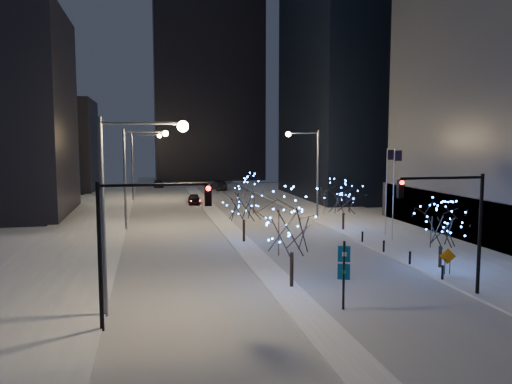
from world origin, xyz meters
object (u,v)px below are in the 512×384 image
object	(u,v)px
construction_sign	(448,259)
wayfinding_sign	(344,268)
car_near	(194,199)
street_lamp_w_near	(124,188)
car_mid	(219,186)
holiday_tree_plaza_near	(441,226)
street_lamp_w_far	(140,157)
holiday_tree_median_far	(244,200)
traffic_signal_east	(456,214)
holiday_tree_plaza_far	(344,198)
street_lamp_w_mid	(136,165)
car_far	(158,184)
street_lamp_east	(310,162)
holiday_tree_median_near	(292,224)
traffic_signal_west	(134,229)

from	to	relation	value
construction_sign	wayfinding_sign	bearing A→B (deg)	-135.03
car_near	street_lamp_w_near	bearing A→B (deg)	-97.23
car_mid	holiday_tree_plaza_near	xyz separation A→B (m)	(7.15, -58.34, 2.21)
street_lamp_w_far	construction_sign	xyz separation A→B (m)	(20.13, -47.00, -5.31)
holiday_tree_median_far	construction_sign	world-z (taller)	holiday_tree_median_far
traffic_signal_east	holiday_tree_plaza_far	world-z (taller)	traffic_signal_east
street_lamp_w_near	street_lamp_w_mid	bearing A→B (deg)	90.00
car_mid	car_far	bearing A→B (deg)	-44.45
street_lamp_east	holiday_tree_median_far	size ratio (longest dim) A/B	1.77
street_lamp_east	construction_sign	bearing A→B (deg)	-87.46
street_lamp_w_far	street_lamp_east	world-z (taller)	same
street_lamp_east	holiday_tree_median_near	size ratio (longest dim) A/B	1.73
holiday_tree_median_near	holiday_tree_median_far	distance (m)	13.80
holiday_tree_plaza_far	traffic_signal_west	bearing A→B (deg)	-131.25
car_mid	construction_sign	world-z (taller)	construction_sign
car_far	holiday_tree_plaza_near	size ratio (longest dim) A/B	0.96
traffic_signal_west	construction_sign	size ratio (longest dim) A/B	4.06
traffic_signal_east	car_mid	xyz separation A→B (m)	(-4.30, 64.11, -3.94)
construction_sign	car_mid	bearing A→B (deg)	114.40
street_lamp_east	car_far	size ratio (longest dim) A/B	2.28
holiday_tree_plaza_near	wayfinding_sign	bearing A→B (deg)	-146.70
car_mid	holiday_tree_median_near	xyz separation A→B (m)	(-4.13, -60.55, 3.08)
traffic_signal_west	holiday_tree_plaza_near	world-z (taller)	traffic_signal_west
street_lamp_w_near	holiday_tree_median_near	world-z (taller)	street_lamp_w_near
street_lamp_w_far	car_far	size ratio (longest dim) A/B	2.28
car_mid	holiday_tree_median_far	world-z (taller)	holiday_tree_median_far
traffic_signal_west	car_near	distance (m)	46.86
street_lamp_east	holiday_tree_plaza_far	size ratio (longest dim) A/B	2.04
street_lamp_w_mid	car_far	size ratio (longest dim) A/B	2.28
street_lamp_east	traffic_signal_east	xyz separation A→B (m)	(-1.14, -29.00, -1.69)
street_lamp_east	car_near	xyz separation A→B (m)	(-11.58, 16.16, -5.74)
holiday_tree_median_near	car_near	bearing A→B (deg)	92.75
street_lamp_w_far	traffic_signal_east	bearing A→B (deg)	-70.68
car_far	wayfinding_sign	world-z (taller)	wayfinding_sign
street_lamp_w_near	holiday_tree_plaza_near	bearing A→B (deg)	12.96
car_far	holiday_tree_plaza_near	world-z (taller)	holiday_tree_plaza_near
traffic_signal_east	car_mid	world-z (taller)	traffic_signal_east
holiday_tree_plaza_far	street_lamp_east	bearing A→B (deg)	95.83
street_lamp_w_near	holiday_tree_median_near	size ratio (longest dim) A/B	1.73
holiday_tree_plaza_far	car_mid	bearing A→B (deg)	98.27
street_lamp_w_near	holiday_tree_plaza_near	world-z (taller)	street_lamp_w_near
street_lamp_w_near	wayfinding_sign	world-z (taller)	street_lamp_w_near
traffic_signal_west	car_near	world-z (taller)	traffic_signal_west
street_lamp_w_near	holiday_tree_plaza_near	xyz separation A→B (m)	(20.72, 4.77, -3.47)
traffic_signal_west	holiday_tree_plaza_near	size ratio (longest dim) A/B	1.53
street_lamp_w_mid	holiday_tree_plaza_near	bearing A→B (deg)	-44.32
street_lamp_w_mid	holiday_tree_plaza_near	distance (m)	29.17
car_near	wayfinding_sign	size ratio (longest dim) A/B	1.14
car_near	wayfinding_sign	world-z (taller)	wayfinding_sign
traffic_signal_west	car_far	size ratio (longest dim) A/B	1.60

